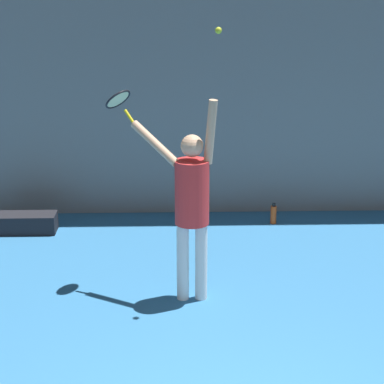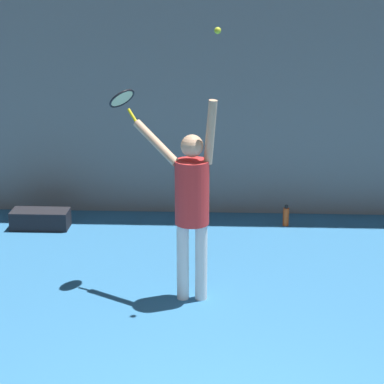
% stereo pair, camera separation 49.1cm
% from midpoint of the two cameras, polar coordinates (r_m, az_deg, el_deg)
% --- Properties ---
extents(back_wall, '(18.00, 0.10, 5.00)m').
position_cam_midpoint_polar(back_wall, '(9.84, 0.01, 12.30)').
color(back_wall, slate).
rests_on(back_wall, ground_plane).
extents(tennis_player, '(0.93, 0.59, 2.20)m').
position_cam_midpoint_polar(tennis_player, '(7.27, -1.99, -0.59)').
color(tennis_player, white).
rests_on(tennis_player, ground_plane).
extents(tennis_racket, '(0.38, 0.39, 0.36)m').
position_cam_midpoint_polar(tennis_racket, '(7.57, -7.89, 7.42)').
color(tennis_racket, yellow).
extents(tennis_ball, '(0.07, 0.07, 0.07)m').
position_cam_midpoint_polar(tennis_ball, '(6.82, 0.07, 13.12)').
color(tennis_ball, '#CCDB2D').
extents(water_bottle, '(0.09, 0.09, 0.30)m').
position_cam_midpoint_polar(water_bottle, '(9.87, 5.29, -1.85)').
color(water_bottle, '#D84C19').
rests_on(water_bottle, ground_plane).
extents(equipment_bag, '(0.79, 0.34, 0.26)m').
position_cam_midpoint_polar(equipment_bag, '(9.84, -14.77, -2.49)').
color(equipment_bag, black).
rests_on(equipment_bag, ground_plane).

